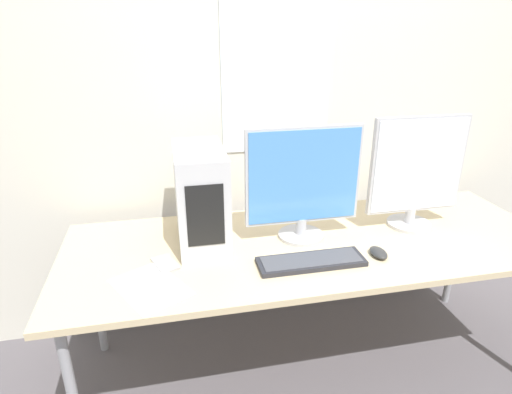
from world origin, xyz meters
The scene contains 9 objects.
wall_back centered at (0.00, 0.94, 1.35)m, with size 8.00×0.07×2.70m.
desk centered at (0.00, 0.41, 0.66)m, with size 2.21×0.81×0.71m.
pc_tower centered at (-0.49, 0.51, 0.92)m, with size 0.21×0.41×0.43m.
monitor_main centered at (-0.04, 0.46, 0.98)m, with size 0.52×0.21×0.52m.
monitor_right_near centered at (0.51, 0.46, 0.98)m, with size 0.46×0.21×0.54m.
keyboard centered at (-0.07, 0.22, 0.72)m, with size 0.44×0.14×0.02m.
mouse centered at (0.23, 0.22, 0.72)m, with size 0.06×0.11×0.03m.
cell_phone centered at (-0.66, 0.34, 0.71)m, with size 0.12×0.15×0.01m.
paper_sheet_left centered at (-0.71, 0.18, 0.71)m, with size 0.33×0.36×0.00m.
Camera 1 is at (-0.61, -1.22, 1.62)m, focal length 30.00 mm.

